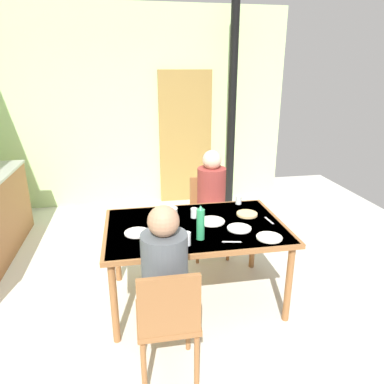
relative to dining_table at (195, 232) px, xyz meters
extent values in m
plane|color=beige|center=(-0.37, -0.09, -0.67)|extent=(7.17, 7.17, 0.00)
cube|color=#B8D890|center=(-0.37, 2.67, 0.76)|extent=(4.45, 0.10, 2.87)
cube|color=olive|center=(0.34, 2.59, 0.33)|extent=(0.80, 0.05, 2.00)
cylinder|color=black|center=(0.98, 2.32, 0.76)|extent=(0.12, 0.12, 2.87)
cube|color=#905B32|center=(0.00, 0.00, 0.04)|extent=(1.53, 1.00, 0.04)
cube|color=#E6B064|center=(0.00, 0.00, 0.06)|extent=(1.47, 0.96, 0.00)
cylinder|color=#905B32|center=(-0.70, -0.43, -0.32)|extent=(0.06, 0.06, 0.70)
cylinder|color=#905B32|center=(0.70, -0.43, -0.32)|extent=(0.06, 0.06, 0.70)
cylinder|color=#905B32|center=(-0.70, 0.43, -0.32)|extent=(0.06, 0.06, 0.70)
cylinder|color=#905B32|center=(0.70, 0.43, -0.32)|extent=(0.06, 0.06, 0.70)
cube|color=#905B32|center=(-0.34, -0.78, -0.22)|extent=(0.40, 0.40, 0.04)
cube|color=#905B32|center=(-0.34, -0.96, -0.01)|extent=(0.38, 0.04, 0.42)
cylinder|color=#905B32|center=(-0.51, -0.61, -0.47)|extent=(0.04, 0.04, 0.41)
cylinder|color=#905B32|center=(-0.17, -0.61, -0.47)|extent=(0.04, 0.04, 0.41)
cylinder|color=#905B32|center=(-0.51, -0.95, -0.47)|extent=(0.04, 0.04, 0.41)
cylinder|color=#905B32|center=(-0.17, -0.95, -0.47)|extent=(0.04, 0.04, 0.41)
cube|color=#905B32|center=(0.31, 0.78, -0.22)|extent=(0.40, 0.40, 0.04)
cube|color=#905B32|center=(0.31, 0.96, -0.01)|extent=(0.38, 0.04, 0.42)
cylinder|color=#905B32|center=(0.48, 0.61, -0.47)|extent=(0.04, 0.04, 0.41)
cylinder|color=#905B32|center=(0.14, 0.61, -0.47)|extent=(0.04, 0.04, 0.41)
cylinder|color=#905B32|center=(0.48, 0.95, -0.47)|extent=(0.04, 0.04, 0.41)
cylinder|color=#905B32|center=(0.14, 0.95, -0.47)|extent=(0.04, 0.04, 0.41)
cube|color=#525A51|center=(-0.34, -0.62, -0.16)|extent=(0.30, 0.22, 0.12)
cylinder|color=#4C5156|center=(-0.34, -0.73, 0.10)|extent=(0.30, 0.30, 0.52)
sphere|color=#A87A5B|center=(-0.34, -0.73, 0.45)|extent=(0.20, 0.20, 0.20)
cube|color=maroon|center=(0.31, 0.62, -0.16)|extent=(0.30, 0.22, 0.12)
cylinder|color=maroon|center=(0.31, 0.73, 0.10)|extent=(0.30, 0.30, 0.52)
sphere|color=beige|center=(0.31, 0.73, 0.45)|extent=(0.20, 0.20, 0.20)
cylinder|color=#2D975B|center=(-0.01, -0.26, 0.19)|extent=(0.06, 0.06, 0.25)
cone|color=#338D5E|center=(-0.01, -0.26, 0.33)|extent=(0.04, 0.04, 0.04)
cylinder|color=silver|center=(-0.20, 0.29, 0.09)|extent=(0.17, 0.17, 0.05)
cylinder|color=white|center=(-0.50, -0.07, 0.07)|extent=(0.20, 0.20, 0.01)
cylinder|color=white|center=(0.35, -0.14, 0.07)|extent=(0.20, 0.20, 0.01)
cylinder|color=white|center=(0.16, 0.04, 0.07)|extent=(0.23, 0.23, 0.01)
cylinder|color=white|center=(0.53, -0.34, 0.07)|extent=(0.20, 0.20, 0.01)
cylinder|color=silver|center=(0.52, 0.42, 0.11)|extent=(0.06, 0.06, 0.09)
cylinder|color=silver|center=(0.02, 0.16, 0.11)|extent=(0.06, 0.06, 0.09)
cylinder|color=silver|center=(-0.13, -0.34, 0.12)|extent=(0.06, 0.06, 0.10)
cylinder|color=#DBB77A|center=(0.51, 0.13, 0.07)|extent=(0.19, 0.19, 0.02)
cube|color=silver|center=(-0.26, -0.04, 0.07)|extent=(0.09, 0.14, 0.00)
cube|color=silver|center=(0.66, -0.02, 0.07)|extent=(0.03, 0.15, 0.00)
cube|color=silver|center=(0.22, -0.36, 0.07)|extent=(0.15, 0.05, 0.00)
camera|label=1|loc=(-0.51, -2.70, 1.33)|focal=32.85mm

